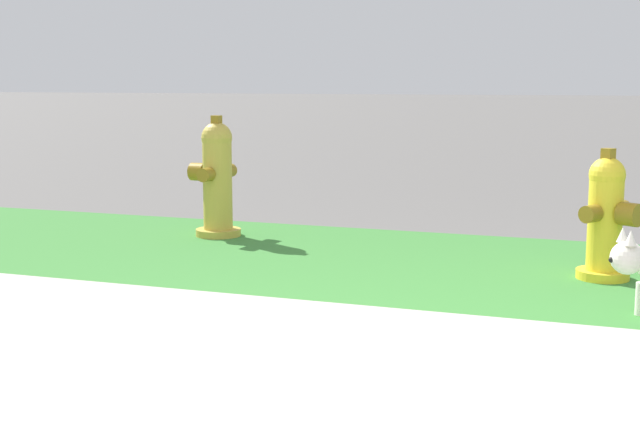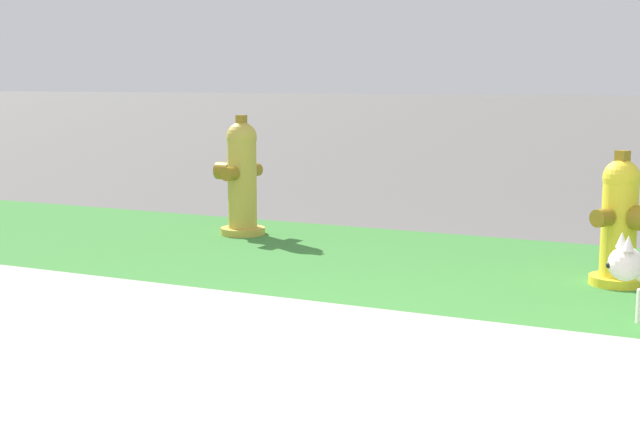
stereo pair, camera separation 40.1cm
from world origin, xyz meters
name	(u,v)px [view 2 (the right image)]	position (x,y,z in m)	size (l,w,h in m)	color
ground_plane	(353,412)	(0.00, 0.00, 0.00)	(120.00, 120.00, 0.00)	#5B5956
sidewalk_pavement	(353,411)	(0.00, 0.00, 0.01)	(18.00, 2.38, 0.01)	#ADA89E
grass_verge	(516,273)	(0.00, 2.23, 0.00)	(18.00, 2.08, 0.01)	#387A33
fire_hydrant_mid_block	(241,177)	(-1.95, 2.66, 0.39)	(0.35, 0.38, 0.80)	gold
fire_hydrant_far_end	(620,222)	(0.53, 2.17, 0.33)	(0.33, 0.35, 0.69)	yellow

